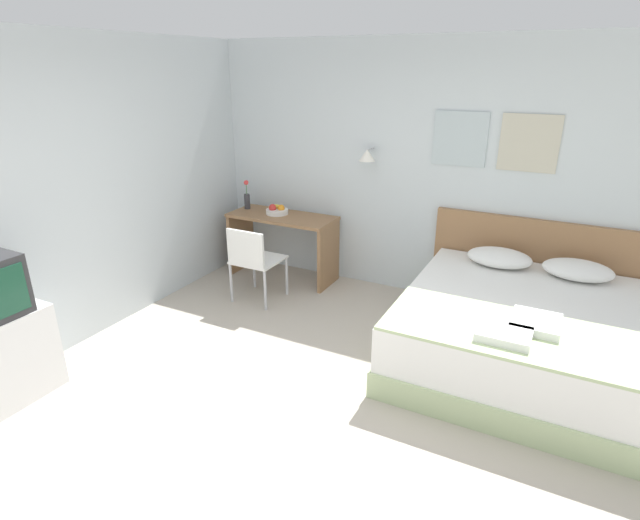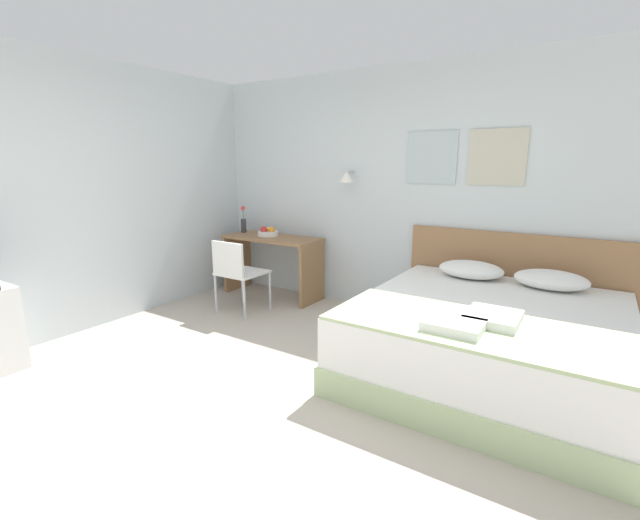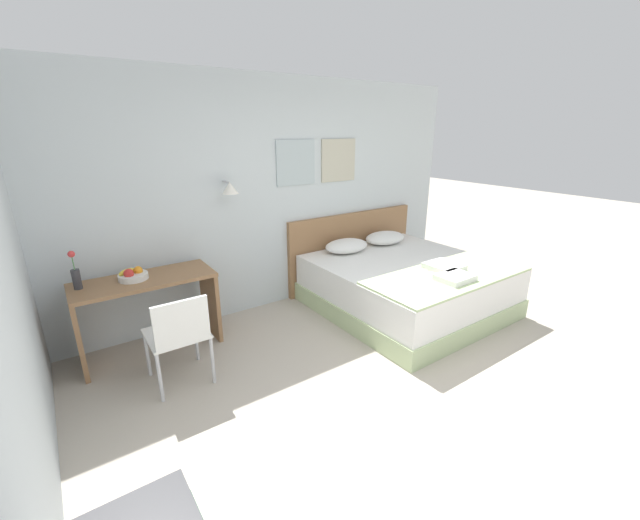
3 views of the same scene
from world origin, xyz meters
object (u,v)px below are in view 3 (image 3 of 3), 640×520
at_px(folded_towel_near_foot, 444,267).
at_px(desk, 147,301).
at_px(bed, 406,285).
at_px(throw_blanket, 448,276).
at_px(pillow_left, 347,246).
at_px(pillow_right, 385,238).
at_px(flower_vase, 76,275).
at_px(folded_towel_mid_bed, 455,277).
at_px(headboard, 352,248).
at_px(desk_chair, 179,333).
at_px(fruit_bowl, 133,275).

distance_m(folded_towel_near_foot, desk, 3.08).
bearing_deg(bed, throw_blanket, -90.00).
bearing_deg(pillow_left, pillow_right, 0.00).
distance_m(desk, flower_vase, 0.63).
height_order(throw_blanket, folded_towel_mid_bed, folded_towel_mid_bed).
bearing_deg(headboard, pillow_left, -139.47).
height_order(bed, headboard, headboard).
distance_m(pillow_left, folded_towel_near_foot, 1.25).
bearing_deg(folded_towel_mid_bed, throw_blanket, 60.29).
bearing_deg(pillow_right, pillow_left, 180.00).
distance_m(bed, desk_chair, 2.67).
bearing_deg(folded_towel_near_foot, folded_towel_mid_bed, -122.65).
bearing_deg(desk_chair, headboard, 20.84).
bearing_deg(bed, pillow_left, 114.48).
relative_size(desk, desk_chair, 1.50).
height_order(headboard, throw_blanket, headboard).
bearing_deg(folded_towel_mid_bed, desk, 151.35).
xyz_separation_m(bed, flower_vase, (-3.27, 0.80, 0.60)).
bearing_deg(pillow_right, throw_blanket, -104.33).
xyz_separation_m(headboard, throw_blanket, (0.00, -1.60, 0.10)).
bearing_deg(desk_chair, throw_blanket, -12.44).
height_order(pillow_left, desk, desk).
xyz_separation_m(bed, throw_blanket, (0.00, -0.58, 0.31)).
distance_m(pillow_right, desk, 3.09).
xyz_separation_m(bed, fruit_bowl, (-2.83, 0.77, 0.51)).
relative_size(folded_towel_near_foot, fruit_bowl, 1.39).
relative_size(bed, fruit_bowl, 7.70).
bearing_deg(folded_towel_near_foot, desk, 157.50).
xyz_separation_m(pillow_left, pillow_right, (0.67, 0.00, 0.00)).
relative_size(pillow_left, folded_towel_mid_bed, 1.65).
height_order(folded_towel_mid_bed, fruit_bowl, fruit_bowl).
xyz_separation_m(folded_towel_near_foot, desk_chair, (-2.76, 0.45, -0.14)).
bearing_deg(fruit_bowl, headboard, 5.18).
xyz_separation_m(headboard, fruit_bowl, (-2.83, -0.26, 0.30)).
relative_size(headboard, fruit_bowl, 7.92).
bearing_deg(fruit_bowl, throw_blanket, -25.40).
relative_size(pillow_left, flower_vase, 1.71).
bearing_deg(bed, desk, 164.90).
relative_size(throw_blanket, folded_towel_mid_bed, 5.20).
distance_m(headboard, pillow_left, 0.47).
relative_size(folded_towel_mid_bed, desk_chair, 0.44).
bearing_deg(desk_chair, flower_vase, 127.43).
relative_size(throw_blanket, desk, 1.50).
bearing_deg(throw_blanket, pillow_left, 104.33).
distance_m(pillow_left, fruit_bowl, 2.50).
height_order(folded_towel_near_foot, desk, desk).
xyz_separation_m(bed, folded_towel_mid_bed, (-0.08, -0.72, 0.35)).
xyz_separation_m(folded_towel_near_foot, desk, (-2.85, 1.18, -0.11)).
bearing_deg(pillow_left, bed, -65.52).
distance_m(folded_towel_mid_bed, desk, 3.04).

